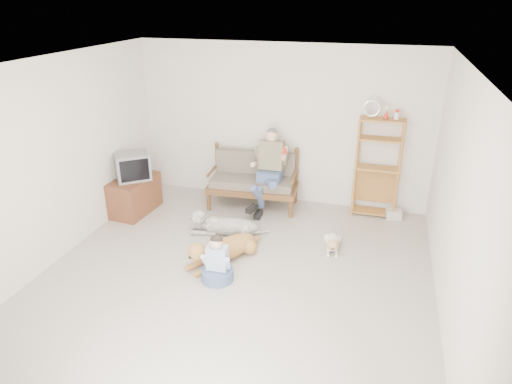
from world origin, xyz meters
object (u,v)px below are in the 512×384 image
(loveseat, at_px, (254,179))
(golden_retriever, at_px, (222,250))
(etagere, at_px, (377,167))
(tv_stand, at_px, (134,195))

(loveseat, height_order, golden_retriever, loveseat)
(etagere, relative_size, golden_retriever, 1.57)
(tv_stand, relative_size, golden_retriever, 0.77)
(etagere, relative_size, tv_stand, 2.04)
(loveseat, relative_size, golden_retriever, 1.27)
(loveseat, xyz_separation_m, golden_retriever, (0.08, -1.87, -0.32))
(loveseat, bearing_deg, golden_retriever, -91.76)
(loveseat, bearing_deg, etagere, 1.32)
(loveseat, height_order, etagere, etagere)
(etagere, xyz_separation_m, golden_retriever, (-1.93, -2.07, -0.67))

